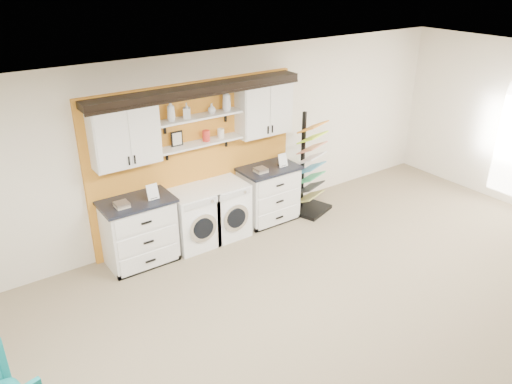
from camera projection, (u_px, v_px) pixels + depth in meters
ceiling at (429, 124)px, 3.94m from camera, size 10.00×10.00×0.00m
wall_back at (194, 148)px, 7.50m from camera, size 10.00×0.00×10.00m
accent_panel at (196, 161)px, 7.56m from camera, size 3.40×0.07×2.40m
upper_cabinet_left at (124, 135)px, 6.55m from camera, size 0.90×0.35×0.84m
upper_cabinet_right at (263, 108)px, 7.73m from camera, size 0.90×0.35×0.84m
shelf_lower at (200, 143)px, 7.29m from camera, size 1.32×0.28×0.03m
shelf_upper at (199, 117)px, 7.12m from camera, size 1.32×0.28×0.03m
crown_molding at (197, 89)px, 6.96m from camera, size 3.30×0.41×0.13m
picture_frame at (177, 139)px, 7.09m from camera, size 0.18×0.02×0.22m
canister_red at (206, 136)px, 7.30m from camera, size 0.11×0.11×0.16m
canister_cream at (221, 133)px, 7.44m from camera, size 0.10×0.10×0.14m
base_cabinet_left at (139, 231)px, 7.03m from camera, size 1.00×0.66×0.98m
base_cabinet_right at (268, 193)px, 8.21m from camera, size 0.96×0.66×0.94m
washer at (192, 218)px, 7.48m from camera, size 0.64×0.71×0.89m
dryer at (224, 209)px, 7.78m from camera, size 0.63×0.71×0.88m
sample_rack at (310, 182)px, 8.46m from camera, size 0.77×0.70×1.74m
soap_bottle_a at (171, 111)px, 6.83m from camera, size 0.15×0.15×0.29m
soap_bottle_b at (187, 110)px, 6.97m from camera, size 0.13×0.13×0.22m
soap_bottle_c at (212, 108)px, 7.19m from camera, size 0.14×0.14×0.15m
soap_bottle_d at (226, 100)px, 7.29m from camera, size 0.18×0.18×0.33m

